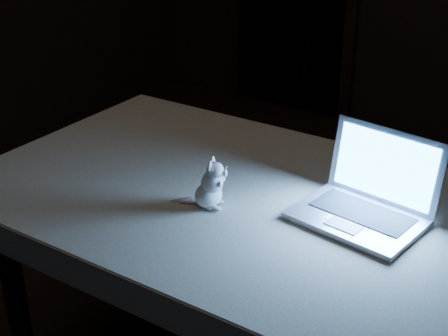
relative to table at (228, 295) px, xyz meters
The scene contains 4 objects.
table is the anchor object (origin of this frame).
tablecloth 0.36m from the table, 40.37° to the right, with size 1.60×1.07×0.10m, color beige, non-canonical shape.
laptop 0.67m from the table, ahead, with size 0.35×0.31×0.24m, color silver, non-canonical shape.
plush_mouse 0.50m from the table, 82.70° to the right, with size 0.11×0.11×0.15m, color silver, non-canonical shape.
Camera 1 is at (1.26, -1.62, 1.76)m, focal length 52.00 mm.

